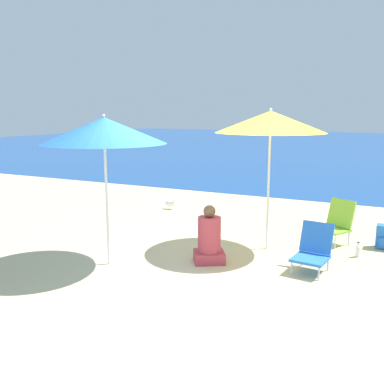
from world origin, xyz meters
name	(u,v)px	position (x,y,z in m)	size (l,w,h in m)	color
ground_plane	(203,268)	(0.00, 0.00, 0.00)	(60.00, 60.00, 0.00)	#D1BA89
sea_water	(363,146)	(0.00, 25.43, 0.00)	(60.00, 40.00, 0.01)	#19478C
beach_umbrella_blue	(104,131)	(-1.30, -0.44, 1.93)	(1.73, 1.73, 2.15)	white
beach_umbrella_yellow	(271,122)	(0.54, 1.28, 2.03)	(1.72, 1.72, 2.24)	white
beach_chair_lime	(337,221)	(1.50, 2.09, 0.38)	(0.65, 0.66, 0.74)	silver
beach_chair_blue	(313,249)	(1.40, 0.62, 0.31)	(0.51, 0.63, 0.66)	silver
person_seated_near	(209,240)	(-0.03, 0.28, 0.34)	(0.57, 0.55, 0.86)	#BF3F4C
water_bottle	(358,251)	(1.91, 1.49, 0.09)	(0.07, 0.07, 0.24)	silver
seagull	(170,203)	(-2.26, 3.10, 0.14)	(0.27, 0.11, 0.23)	gold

